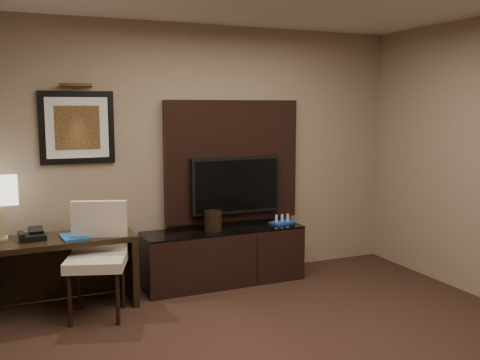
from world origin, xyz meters
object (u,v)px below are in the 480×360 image
desk (65,273)px  desk_phone (32,234)px  credenza (224,256)px  minibar_tray (282,219)px  desk_chair (96,260)px  tv (236,185)px  water_bottle (104,222)px  ice_bucket (213,221)px

desk → desk_phone: size_ratio=5.90×
desk_phone → desk: bearing=-6.5°
credenza → minibar_tray: bearing=-0.2°
credenza → desk_chair: size_ratio=1.64×
desk → desk_phone: bearing=177.7°
minibar_tray → desk_chair: bearing=-168.3°
tv → desk_phone: 2.09m
credenza → tv: tv is taller
water_bottle → desk_phone: bearing=-175.4°
desk_phone → credenza: bearing=-3.3°
desk → credenza: size_ratio=0.75×
desk_phone → ice_bucket: size_ratio=1.04×
credenza → tv: (0.20, 0.14, 0.73)m
tv → ice_bucket: 0.49m
water_bottle → ice_bucket: (1.10, 0.03, -0.09)m
credenza → minibar_tray: size_ratio=6.61×
desk_chair → water_bottle: bearing=87.5°
minibar_tray → desk: bearing=-177.4°
credenza → ice_bucket: 0.41m
desk → ice_bucket: bearing=1.0°
desk_chair → water_bottle: 0.47m
desk_phone → minibar_tray: 2.56m
tv → minibar_tray: size_ratio=3.90×
desk → minibar_tray: size_ratio=4.93×
tv → minibar_tray: tv is taller
tv → desk_phone: tv is taller
credenza → minibar_tray: minibar_tray is taller
desk_phone → water_bottle: (0.64, 0.05, 0.05)m
desk_chair → minibar_tray: (2.05, 0.42, 0.11)m
desk → credenza: (1.60, 0.10, -0.05)m
credenza → tv: 0.77m
desk_chair → ice_bucket: desk_chair is taller
tv → ice_bucket: tv is taller
desk → desk_chair: 0.44m
desk → desk_chair: bearing=-55.4°
desk_phone → tv: bearing=0.3°
ice_bucket → credenza: bearing=8.8°
desk_chair → tv: bearing=37.4°
desk → desk_chair: desk_chair is taller
tv → minibar_tray: bearing=-15.5°
desk_chair → minibar_tray: size_ratio=4.04×
ice_bucket → minibar_tray: ice_bucket is taller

